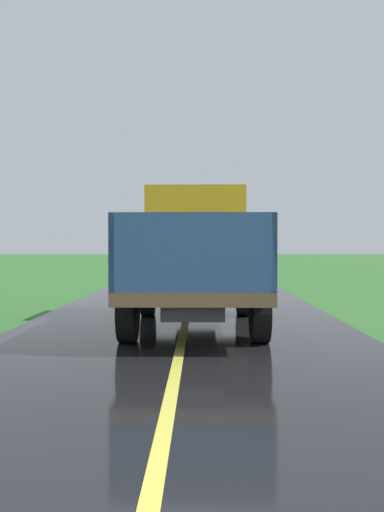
{
  "coord_description": "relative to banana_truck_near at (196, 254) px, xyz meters",
  "views": [
    {
      "loc": [
        0.3,
        -2.23,
        1.63
      ],
      "look_at": [
        0.12,
        9.71,
        1.4
      ],
      "focal_mm": 39.11,
      "sensor_mm": 36.0,
      "label": 1
    }
  ],
  "objects": [
    {
      "name": "banana_truck_near",
      "position": [
        0.0,
        0.0,
        0.0
      ],
      "size": [
        2.38,
        5.82,
        2.8
      ],
      "color": "#2D2D30",
      "rests_on": "road_surface"
    }
  ]
}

